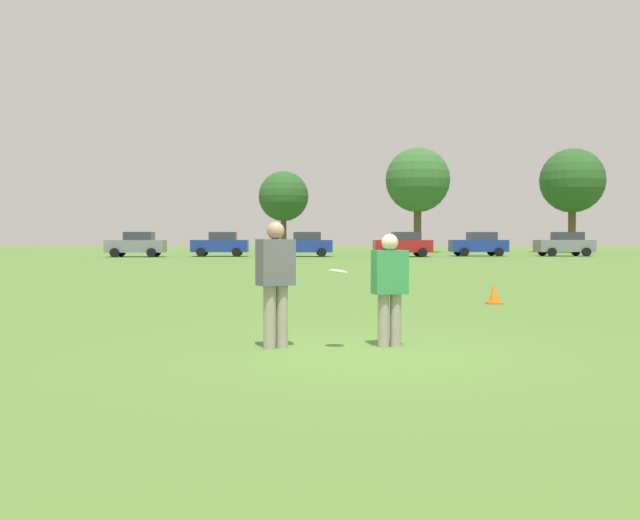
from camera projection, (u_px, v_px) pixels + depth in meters
ground_plane at (366, 352)px, 9.25m from camera, size 198.62×198.62×0.00m
player_thrower at (276, 277)px, 9.50m from camera, size 0.55×0.46×1.69m
player_defender at (390, 284)px, 9.64m from camera, size 0.50×0.37×1.53m
frisbee at (339, 272)px, 9.36m from camera, size 0.28×0.27×0.10m
traffic_cone at (495, 294)px, 15.79m from camera, size 0.32×0.32×0.48m
parked_car_near_left at (137, 244)px, 51.77m from camera, size 4.27×2.36×1.82m
parked_car_mid_left at (221, 244)px, 53.09m from camera, size 4.27×2.36×1.82m
parked_car_center at (305, 244)px, 52.51m from camera, size 4.27×2.36×1.82m
parked_car_mid_right at (404, 244)px, 52.08m from camera, size 4.27×2.36×1.82m
parked_car_near_right at (480, 244)px, 53.82m from camera, size 4.27×2.36×1.82m
parked_car_far_right at (565, 244)px, 53.70m from camera, size 4.27×2.36×1.82m
tree_center_elm at (284, 197)px, 66.27m from camera, size 4.66×4.66×7.57m
tree_east_birch at (418, 180)px, 66.11m from camera, size 6.00×6.00×9.74m
tree_east_oak at (573, 181)px, 65.14m from camera, size 5.88×5.88×9.55m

